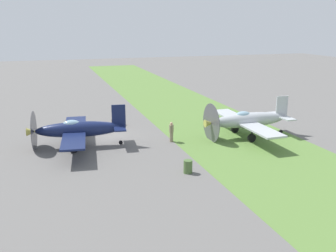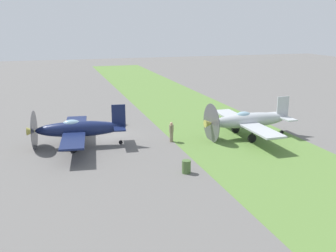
{
  "view_description": "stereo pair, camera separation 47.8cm",
  "coord_description": "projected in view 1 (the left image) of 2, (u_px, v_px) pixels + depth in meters",
  "views": [
    {
      "loc": [
        -32.5,
        5.19,
        9.79
      ],
      "look_at": [
        -2.6,
        -4.51,
        1.37
      ],
      "focal_mm": 40.91,
      "sensor_mm": 36.0,
      "label": 1
    },
    {
      "loc": [
        -32.64,
        4.74,
        9.79
      ],
      "look_at": [
        -2.6,
        -4.51,
        1.37
      ],
      "focal_mm": 40.91,
      "sensor_mm": 36.0,
      "label": 2
    }
  ],
  "objects": [
    {
      "name": "fuel_drum",
      "position": [
        188.0,
        167.0,
        25.84
      ],
      "size": [
        0.6,
        0.6,
        0.9
      ],
      "primitive_type": "cylinder",
      "color": "#476633",
      "rests_on": "ground"
    },
    {
      "name": "grass_verge",
      "position": [
        218.0,
        128.0,
        37.05
      ],
      "size": [
        120.0,
        11.0,
        0.01
      ],
      "primitive_type": "cube",
      "color": "#567A38",
      "rests_on": "ground"
    },
    {
      "name": "ground_crew_chief",
      "position": [
        171.0,
        131.0,
        32.59
      ],
      "size": [
        0.53,
        0.41,
        1.73
      ],
      "rotation": [
        0.0,
        0.0,
        2.52
      ],
      "color": "#847A5B",
      "rests_on": "ground"
    },
    {
      "name": "ground_plane",
      "position": [
        111.0,
        138.0,
        33.94
      ],
      "size": [
        160.0,
        160.0,
        0.0
      ],
      "primitive_type": "plane",
      "color": "#605E5B"
    },
    {
      "name": "airplane_wingman",
      "position": [
        247.0,
        120.0,
        33.87
      ],
      "size": [
        10.19,
        8.11,
        3.66
      ],
      "rotation": [
        0.0,
        0.0,
        -0.0
      ],
      "color": "#B2B7BC",
      "rests_on": "ground"
    },
    {
      "name": "airplane_lead",
      "position": [
        78.0,
        129.0,
        31.06
      ],
      "size": [
        10.01,
        7.94,
        3.55
      ],
      "rotation": [
        0.0,
        0.0,
        -0.11
      ],
      "color": "#141E47",
      "rests_on": "ground"
    },
    {
      "name": "supply_crate",
      "position": [
        118.0,
        122.0,
        38.12
      ],
      "size": [
        1.27,
        1.27,
        0.64
      ],
      "primitive_type": "cube",
      "rotation": [
        0.0,
        0.0,
        0.83
      ],
      "color": "olive",
      "rests_on": "ground"
    }
  ]
}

